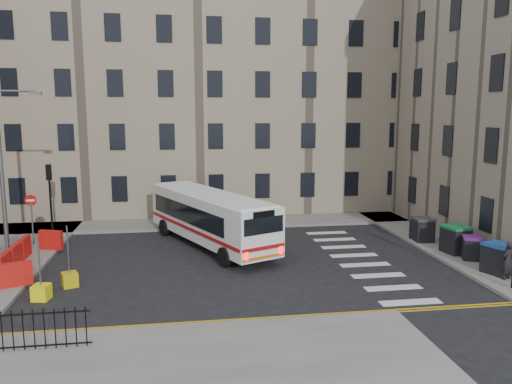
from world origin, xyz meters
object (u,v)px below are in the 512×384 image
object	(u,v)px
wheelie_bin_a	(499,258)
wheelie_bin_d	(423,229)
wheelie_bin_b	(472,248)
pedestrian	(508,261)
wheelie_bin_e	(422,229)
streetlamp	(1,173)
bollard_chevron	(70,280)
bollard_yellow	(41,292)
wheelie_bin_c	(456,239)
bus	(210,216)

from	to	relation	value
wheelie_bin_a	wheelie_bin_d	xyz separation A→B (m)	(-0.61, 5.81, -0.03)
wheelie_bin_b	wheelie_bin_d	bearing A→B (deg)	122.89
wheelie_bin_b	pedestrian	world-z (taller)	pedestrian
wheelie_bin_e	streetlamp	bearing A→B (deg)	160.40
bollard_chevron	bollard_yellow	bearing A→B (deg)	-119.11
bollard_chevron	pedestrian	bearing A→B (deg)	-7.08
wheelie_bin_c	wheelie_bin_d	xyz separation A→B (m)	(-0.49, 2.49, -0.05)
wheelie_bin_e	bollard_chevron	bearing A→B (deg)	173.90
bollard_chevron	streetlamp	bearing A→B (deg)	131.58
bus	wheelie_bin_e	size ratio (longest dim) A/B	7.71
pedestrian	bollard_yellow	size ratio (longest dim) A/B	2.74
pedestrian	wheelie_bin_e	bearing A→B (deg)	-112.69
wheelie_bin_a	bollard_yellow	size ratio (longest dim) A/B	2.52
bus	wheelie_bin_c	xyz separation A→B (m)	(12.15, -3.72, -0.80)
bus	bollard_yellow	xyz separation A→B (m)	(-6.91, -6.95, -1.35)
wheelie_bin_e	pedestrian	bearing A→B (deg)	-107.62
wheelie_bin_d	wheelie_bin_a	bearing A→B (deg)	-77.70
bus	bollard_chevron	world-z (taller)	bus
streetlamp	bollard_chevron	distance (m)	6.97
bus	pedestrian	size ratio (longest dim) A/B	6.39
bollard_yellow	bus	bearing A→B (deg)	45.19
bus	wheelie_bin_c	bearing A→B (deg)	-41.37
wheelie_bin_e	wheelie_bin_a	bearing A→B (deg)	-105.76
wheelie_bin_c	bollard_yellow	distance (m)	19.33
streetlamp	wheelie_bin_a	bearing A→B (deg)	-14.45
wheelie_bin_d	wheelie_bin_e	bearing A→B (deg)	77.23
wheelie_bin_e	bollard_yellow	world-z (taller)	wheelie_bin_e
wheelie_bin_a	pedestrian	world-z (taller)	pedestrian
wheelie_bin_b	bollard_yellow	size ratio (longest dim) A/B	2.14
wheelie_bin_a	wheelie_bin_e	xyz separation A→B (m)	(-0.51, 6.08, -0.07)
bus	wheelie_bin_a	distance (m)	14.16
bollard_chevron	bus	bearing A→B (deg)	42.23
streetlamp	pedestrian	world-z (taller)	streetlamp
wheelie_bin_e	bollard_chevron	size ratio (longest dim) A/B	2.27
wheelie_bin_d	bollard_chevron	distance (m)	18.32
bollard_yellow	wheelie_bin_b	bearing A→B (deg)	6.17
bus	pedestrian	distance (m)	14.44
pedestrian	wheelie_bin_b	bearing A→B (deg)	-119.85
wheelie_bin_c	bollard_yellow	xyz separation A→B (m)	(-19.05, -3.23, -0.55)
wheelie_bin_b	wheelie_bin_e	xyz separation A→B (m)	(-0.57, 3.92, 0.04)
wheelie_bin_c	bollard_chevron	world-z (taller)	wheelie_bin_c
wheelie_bin_c	wheelie_bin_d	bearing A→B (deg)	91.63
wheelie_bin_d	bollard_chevron	size ratio (longest dim) A/B	2.13
wheelie_bin_c	streetlamp	bearing A→B (deg)	164.30
wheelie_bin_c	bollard_chevron	size ratio (longest dim) A/B	2.36
streetlamp	bollard_chevron	bearing A→B (deg)	-48.42
wheelie_bin_c	bollard_yellow	bearing A→B (deg)	-179.86
wheelie_bin_b	wheelie_bin_c	world-z (taller)	wheelie_bin_c
streetlamp	wheelie_bin_b	distance (m)	22.80
wheelie_bin_a	wheelie_bin_c	xyz separation A→B (m)	(-0.12, 3.32, 0.02)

